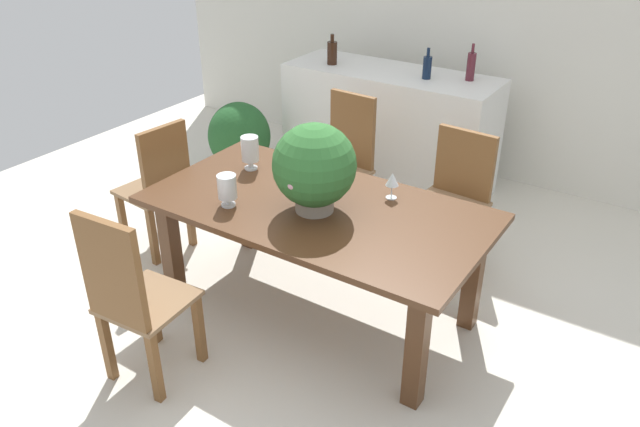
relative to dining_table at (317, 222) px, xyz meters
The scene contains 16 objects.
ground_plane 0.63m from the dining_table, 90.00° to the right, with size 7.04×7.04×0.00m, color silver.
back_wall 2.61m from the dining_table, 90.00° to the left, with size 6.40×0.10×2.60m, color silver.
dining_table is the anchor object (origin of this frame).
chair_far_right 1.10m from the dining_table, 66.09° to the left, with size 0.47×0.44×0.92m.
chair_far_left 1.10m from the dining_table, 113.06° to the left, with size 0.43×0.46×1.01m.
chair_near_left 1.10m from the dining_table, 113.07° to the right, with size 0.43×0.45×1.02m.
chair_head_end 1.28m from the dining_table, behind, with size 0.45×0.44×0.96m.
flower_centerpiece 0.38m from the dining_table, 68.75° to the right, with size 0.46×0.46×0.50m.
crystal_vase_left 0.55m from the dining_table, 146.10° to the right, with size 0.11×0.11×0.19m.
crystal_vase_center_near 0.69m from the dining_table, 163.82° to the left, with size 0.11×0.11×0.22m.
wine_glass 0.49m from the dining_table, 44.91° to the left, with size 0.08×0.08×0.16m.
kitchen_counter 1.93m from the dining_table, 105.28° to the left, with size 1.75×0.63×0.98m, color silver.
wine_bottle_dark 2.02m from the dining_table, 86.90° to the left, with size 0.07×0.07×0.28m.
wine_bottle_amber 2.09m from the dining_table, 119.98° to the left, with size 0.08×0.08×0.25m.
wine_bottle_tall 1.88m from the dining_table, 95.93° to the left, with size 0.07×0.07×0.24m.
potted_plant_floor 2.07m from the dining_table, 142.66° to the left, with size 0.54×0.54×0.68m.
Camera 1 is at (1.72, -2.51, 2.39)m, focal length 35.02 mm.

